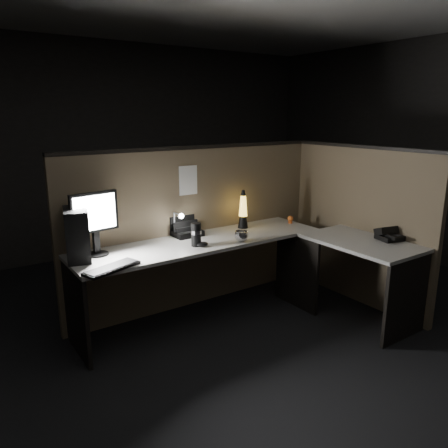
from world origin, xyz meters
TOP-DOWN VIEW (x-y plane):
  - floor at (0.00, 0.00)m, footprint 6.00×6.00m
  - room_shell at (0.00, 0.00)m, footprint 6.00×6.00m
  - partition_back at (0.00, 0.93)m, footprint 2.66×0.06m
  - partition_right at (1.33, 0.10)m, footprint 0.06×1.66m
  - desk at (0.18, 0.25)m, footprint 2.60×1.60m
  - pc_tower at (-1.19, 0.73)m, footprint 0.26×0.40m
  - monitor at (-1.04, 0.74)m, footprint 0.39×0.17m
  - keyboard at (-1.07, 0.34)m, footprint 0.45×0.27m
  - mouse at (-0.24, 0.45)m, footprint 0.11×0.08m
  - clip_lamp at (-0.27, 0.81)m, footprint 0.05×0.18m
  - organizer at (-0.18, 0.83)m, footprint 0.26×0.23m
  - lava_lamp at (0.41, 0.75)m, footprint 0.10×0.10m
  - travel_mug at (-0.28, 0.49)m, footprint 0.09×0.09m
  - steel_mug at (0.12, 0.39)m, footprint 0.16×0.16m
  - figurine at (0.92, 0.62)m, footprint 0.06×0.06m
  - pinned_paper at (-0.11, 0.90)m, footprint 0.19×0.00m
  - desk_phone at (1.23, -0.31)m, footprint 0.24×0.24m

SIDE VIEW (x-z plane):
  - floor at x=0.00m, z-range 0.00..0.00m
  - desk at x=0.18m, z-range 0.22..0.95m
  - keyboard at x=-1.07m, z-range 0.73..0.75m
  - mouse at x=-0.24m, z-range 0.73..0.77m
  - partition_back at x=0.00m, z-range 0.00..1.50m
  - partition_right at x=1.33m, z-range 0.00..1.50m
  - organizer at x=-0.18m, z-range 0.68..0.87m
  - desk_phone at x=1.23m, z-range 0.72..0.84m
  - steel_mug at x=0.12m, z-range 0.73..0.82m
  - figurine at x=0.92m, z-range 0.75..0.81m
  - travel_mug at x=-0.28m, z-range 0.73..0.93m
  - clip_lamp at x=-0.27m, z-range 0.75..0.98m
  - lava_lamp at x=0.41m, z-range 0.70..1.07m
  - pc_tower at x=-1.19m, z-range 0.73..1.12m
  - monitor at x=-1.04m, z-range 0.78..1.28m
  - pinned_paper at x=-0.11m, z-range 1.09..1.36m
  - room_shell at x=0.00m, z-range -1.38..4.62m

